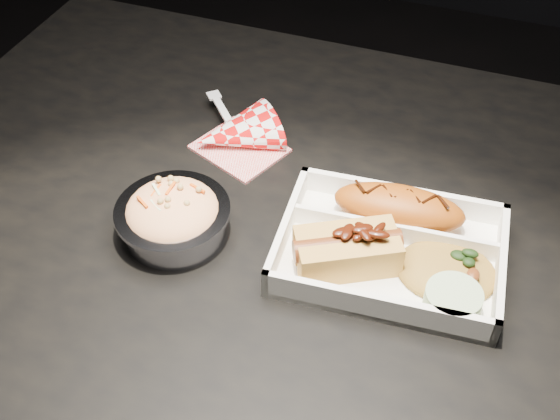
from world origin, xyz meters
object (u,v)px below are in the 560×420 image
Objects in this scene: food_tray at (389,253)px; foil_coleslaw_cup at (173,215)px; fried_pastry at (399,207)px; napkin_fork at (235,134)px; dining_table at (328,274)px; hotdog at (347,248)px.

food_tray is 0.25m from foil_coleslaw_cup.
foil_coleslaw_cup is at bearing -157.35° from fried_pastry.
fried_pastry is at bearing 30.02° from napkin_fork.
napkin_fork reaches higher than foil_coleslaw_cup.
food_tray is at bearing -20.57° from dining_table.
dining_table is 0.22m from foil_coleslaw_cup.
dining_table is at bearing -160.22° from fried_pastry.
fried_pastry is 0.26m from foil_coleslaw_cup.
food_tray is 1.70× the size of fried_pastry.
fried_pastry is 0.25m from napkin_fork.
napkin_fork is (-0.20, 0.16, -0.02)m from hotdog.
dining_table is 9.44× the size of hotdog.
fried_pastry is at bearing 36.54° from hotdog.
foil_coleslaw_cup is (-0.25, -0.05, 0.02)m from food_tray.
food_tray is 0.28m from napkin_fork.
foil_coleslaw_cup is at bearing 155.51° from hotdog.
hotdog is at bearing 4.60° from foil_coleslaw_cup.
hotdog is at bearing -149.23° from food_tray.
napkin_fork is at bearing 148.25° from dining_table.
napkin_fork reaches higher than dining_table.
dining_table is 0.14m from fried_pastry.
dining_table is 0.14m from hotdog.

